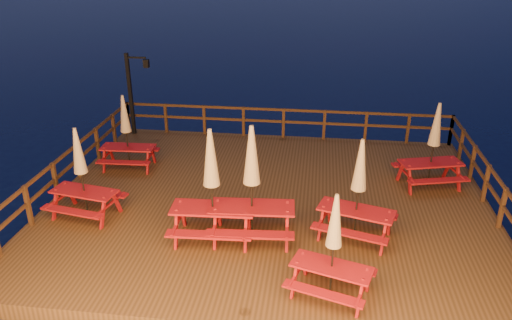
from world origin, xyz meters
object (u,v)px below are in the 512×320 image
Objects in this scene: lamp_post at (134,87)px; picnic_table_2 at (333,245)px; picnic_table_0 at (126,131)px; picnic_table_1 at (434,144)px.

lamp_post is 10.97m from picnic_table_2.
picnic_table_0 is 1.03× the size of picnic_table_2.
picnic_table_2 is at bearing -133.68° from picnic_table_1.
picnic_table_2 is at bearing -50.09° from lamp_post.
picnic_table_1 reaches higher than picnic_table_2.
lamp_post is 1.19× the size of picnic_table_1.
picnic_table_0 is (0.77, -2.96, -0.57)m from lamp_post.
picnic_table_1 is (9.91, -3.07, -0.48)m from lamp_post.
picnic_table_0 is 8.29m from picnic_table_2.
picnic_table_1 is at bearing 78.88° from picnic_table_2.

